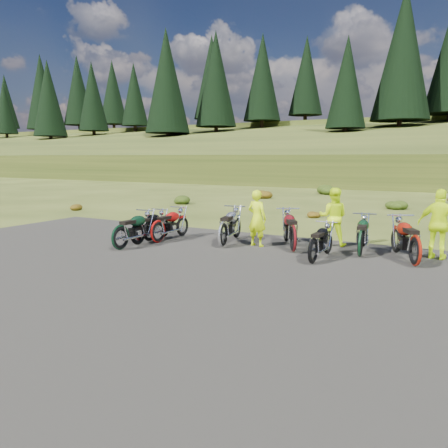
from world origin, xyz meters
The scene contains 39 objects.
ground centered at (0.00, 0.00, 0.00)m, with size 300.00×300.00×0.00m, color #333D14.
gravel_pad centered at (0.00, -2.00, 0.00)m, with size 20.00×12.00×0.04m, color black.
hill_slope centered at (0.00, 50.00, 0.00)m, with size 300.00×46.00×3.00m, color #2B3812, non-canonical shape.
hill_plateau centered at (0.00, 110.00, 0.00)m, with size 300.00×90.00×9.17m, color #2B3812.
conifer_4 centered at (-111.00, 72.00, 18.46)m, with size 6.60×6.60×17.00m.
conifer_5 centered at (-105.00, 78.00, 18.16)m, with size 6.16×6.16×16.00m.
conifer_7 centered at (-93.00, 59.00, 14.36)m, with size 5.28×5.28×14.00m.
conifer_8 centered at (-87.00, 65.00, 18.57)m, with size 7.92×7.92×20.00m.
conifer_9 centered at (-81.00, 71.00, 19.26)m, with size 7.48×7.48×19.00m.
conifer_10 centered at (-75.00, 77.00, 19.16)m, with size 7.04×7.04×18.00m.
conifer_11 centered at (-69.00, 52.00, 14.47)m, with size 6.60×6.60×17.00m.
conifer_12 centered at (-63.00, 58.00, 15.17)m, with size 6.16×6.16×16.00m.
conifer_13 centered at (-57.00, 64.00, 15.86)m, with size 5.72×5.72×15.00m.
conifer_14 centered at (-51.00, 70.00, 16.55)m, with size 5.28×5.28×14.00m.
conifer_15 centered at (-45.00, 76.00, 20.16)m, with size 7.92×7.92×20.00m.
conifer_16 centered at (-39.00, 51.00, 15.28)m, with size 7.48×7.48×19.00m.
conifer_17 centered at (-33.00, 57.00, 15.97)m, with size 7.04×7.04×18.00m.
conifer_18 centered at (-27.00, 63.00, 16.66)m, with size 6.60×6.60×17.00m.
conifer_19 centered at (-21.00, 69.00, 17.36)m, with size 6.16×6.16×16.00m.
conifer_20 centered at (-15.00, 75.00, 17.65)m, with size 5.72×5.72×15.00m.
conifer_21 centered at (-9.00, 50.00, 12.56)m, with size 5.28×5.28×14.00m.
conifer_22 centered at (-3.00, 56.00, 16.77)m, with size 7.92×7.92×20.00m.
shrub_0 centered at (-12.00, 6.00, 0.23)m, with size 0.77×0.77×0.45m, color #5F360B.
shrub_1 centered at (-9.10, 11.30, 0.31)m, with size 1.03×1.03×0.61m, color #1F380E.
shrub_2 centered at (-6.20, 16.60, 0.38)m, with size 1.30×1.30×0.77m, color #5F360B.
shrub_3 centered at (-3.30, 21.90, 0.46)m, with size 1.56×1.56×0.92m, color #1F380E.
shrub_4 centered at (-0.40, 9.20, 0.23)m, with size 0.77×0.77×0.45m, color #5F360B.
shrub_5 centered at (2.50, 14.50, 0.31)m, with size 1.03×1.03×0.61m, color #1F380E.
motorcycle_0 centered at (-3.20, 0.32, 0.00)m, with size 1.99×0.66×1.04m, color black, non-canonical shape.
motorcycle_1 centered at (-2.84, 0.87, 0.00)m, with size 2.07×0.69×1.08m, color #9A0D0B, non-canonical shape.
motorcycle_2 centered at (-3.17, -0.53, 0.00)m, with size 2.10×0.70×1.10m, color black, non-canonical shape.
motorcycle_3 centered at (-0.69, 1.30, 0.00)m, with size 2.24×0.75×1.17m, color silver, non-canonical shape.
motorcycle_4 centered at (1.44, 1.66, 0.00)m, with size 2.23×0.74×1.17m, color #570E12, non-canonical shape.
motorcycle_5 centered at (2.37, 0.56, 0.00)m, with size 1.90×0.63×0.99m, color black, non-canonical shape.
motorcycle_6 centered at (4.70, 1.57, 0.00)m, with size 2.24×0.75×1.18m, color maroon, non-canonical shape.
motorcycle_7 centered at (3.27, 1.95, 0.00)m, with size 2.11×0.70×1.10m, color black, non-canonical shape.
person_middle centered at (0.15, 1.92, 0.87)m, with size 0.63×0.42×1.74m, color #BEE10B.
person_right_a centered at (2.17, 3.17, 0.90)m, with size 0.87×0.68×1.80m, color #BEE10B.
person_right_b centered at (5.16, 2.72, 0.95)m, with size 1.11×0.46×1.89m, color #BEE10B.
Camera 1 is at (5.68, -10.17, 2.76)m, focal length 35.00 mm.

